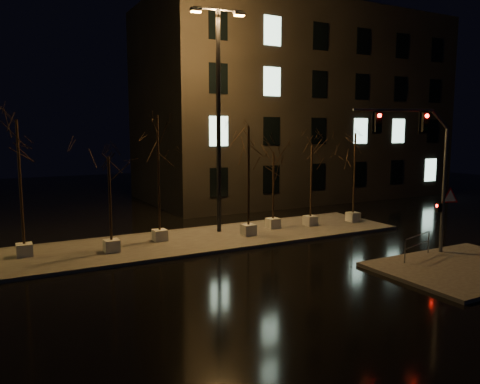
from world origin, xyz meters
TOP-DOWN VIEW (x-y plane):
  - ground at (0.00, 0.00)m, footprint 90.00×90.00m
  - median at (0.00, 6.00)m, footprint 22.00×5.00m
  - sidewalk_corner at (7.50, -3.50)m, footprint 7.00×5.00m
  - building at (14.00, 18.00)m, footprint 25.00×12.00m
  - tree_0 at (-7.98, 6.56)m, footprint 1.80×1.80m
  - tree_1 at (-4.48, 5.52)m, footprint 1.80×1.80m
  - tree_2 at (-1.89, 6.54)m, footprint 1.80×1.80m
  - tree_3 at (2.59, 5.57)m, footprint 1.80×1.80m
  - tree_4 at (4.65, 6.43)m, footprint 1.80×1.80m
  - tree_5 at (6.92, 6.02)m, footprint 1.80×1.80m
  - tree_6 at (9.87, 5.76)m, footprint 1.80×1.80m
  - traffic_signal_mast at (7.53, -1.20)m, footprint 4.95×1.62m
  - streetlight_main at (1.63, 7.07)m, footprint 2.89×0.75m
  - guard_rail_a at (6.77, -1.69)m, footprint 2.21×0.68m

SIDE VIEW (x-z plane):
  - ground at x=0.00m, z-range 0.00..0.00m
  - median at x=0.00m, z-range 0.00..0.15m
  - sidewalk_corner at x=7.50m, z-range 0.00..0.15m
  - guard_rail_a at x=6.77m, z-range 0.30..1.30m
  - tree_4 at x=4.65m, z-range 1.28..5.63m
  - tree_1 at x=-4.48m, z-range 1.28..5.65m
  - tree_5 at x=6.92m, z-range 1.36..6.02m
  - tree_6 at x=9.87m, z-range 1.55..6.94m
  - traffic_signal_mast at x=7.53m, z-range 1.14..7.45m
  - tree_3 at x=2.59m, z-range 1.64..7.42m
  - tree_0 at x=-7.98m, z-range 1.71..7.73m
  - tree_2 at x=-1.89m, z-range 1.78..8.07m
  - streetlight_main at x=1.63m, z-range 1.04..12.60m
  - building at x=14.00m, z-range 0.00..15.00m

